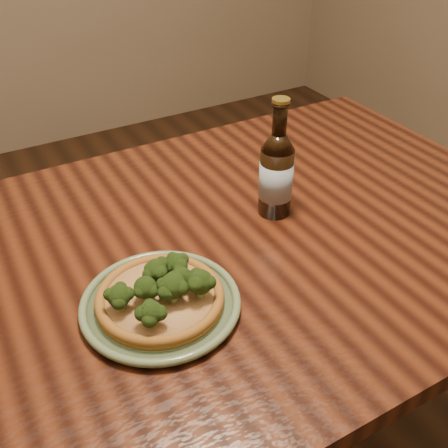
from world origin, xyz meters
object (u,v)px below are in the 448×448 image
pizza (161,295)px  beer_bottle (276,173)px  table (175,292)px  plate (161,304)px

pizza → beer_bottle: bearing=24.5°
table → pizza: 0.19m
table → pizza: (-0.07, -0.12, 0.12)m
plate → beer_bottle: size_ratio=1.07×
pizza → table: bearing=58.4°
plate → table: bearing=57.4°
plate → pizza: bearing=-51.6°
table → beer_bottle: 0.31m
plate → beer_bottle: beer_bottle is taller
plate → pizza: 0.02m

